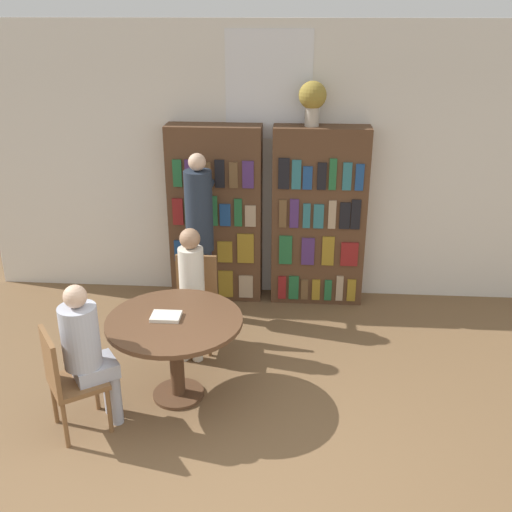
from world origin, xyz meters
The scene contains 12 objects.
ground_plane centered at (0.00, 0.00, 0.00)m, with size 16.00×16.00×0.00m, color brown.
wall_back centered at (0.00, 3.29, 1.51)m, with size 6.40×0.07×3.00m.
bookshelf_left centered at (-0.56, 3.09, 0.98)m, with size 1.01×0.34×1.97m.
bookshelf_right centered at (0.56, 3.09, 0.98)m, with size 1.01×0.34×1.97m.
flower_vase centered at (0.45, 3.10, 2.24)m, with size 0.28×0.28×0.45m.
reading_table centered at (-0.65, 1.13, 0.61)m, with size 1.12×1.12×0.75m.
chair_near_camera centered at (-1.39, 0.62, 0.50)m, with size 0.56×0.56×0.89m.
chair_left_side centered at (-0.63, 2.03, 0.50)m, with size 0.41×0.41×0.89m.
seated_reader_left centered at (-0.64, 1.85, 0.71)m, with size 0.24×0.36×1.25m.
seated_reader_right centered at (-1.24, 0.72, 0.71)m, with size 0.43×0.42×1.24m.
librarian_standing centered at (-0.66, 2.59, 1.08)m, with size 0.28×0.55×1.78m.
open_book_on_table centered at (-0.72, 1.14, 0.76)m, with size 0.24×0.18×0.03m.
Camera 1 is at (0.33, -3.11, 3.12)m, focal length 42.00 mm.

